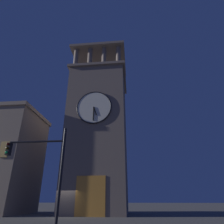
{
  "coord_description": "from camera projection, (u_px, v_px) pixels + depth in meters",
  "views": [
    {
      "loc": [
        -7.14,
        21.84,
        1.6
      ],
      "look_at": [
        -4.53,
        -4.32,
        13.37
      ],
      "focal_mm": 31.48,
      "sensor_mm": 36.0,
      "label": 1
    }
  ],
  "objects": [
    {
      "name": "clocktower",
      "position": [
        99.0,
        134.0,
        27.59
      ],
      "size": [
        8.1,
        8.74,
        25.92
      ],
      "color": "#75665B",
      "rests_on": "ground_plane"
    },
    {
      "name": "traffic_signal_near",
      "position": [
        43.0,
        162.0,
        11.47
      ],
      "size": [
        3.65,
        0.41,
        5.63
      ],
      "color": "black",
      "rests_on": "ground_plane"
    },
    {
      "name": "ground_plane",
      "position": [
        63.0,
        217.0,
        19.83
      ],
      "size": [
        200.0,
        200.0,
        0.0
      ],
      "primitive_type": "plane",
      "color": "#56544F"
    }
  ]
}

